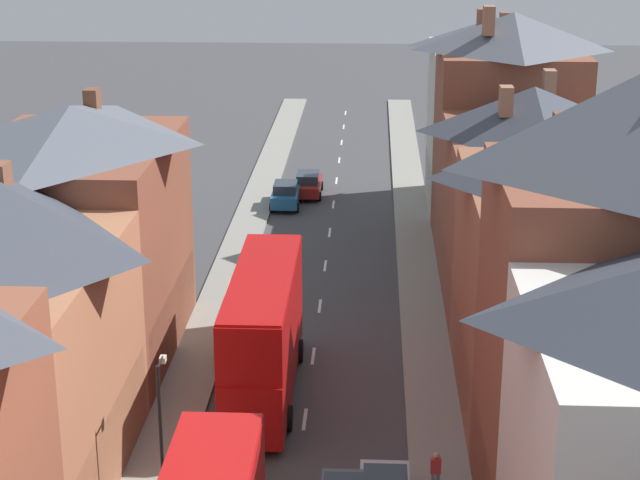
{
  "coord_description": "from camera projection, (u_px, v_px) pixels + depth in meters",
  "views": [
    {
      "loc": [
        2.47,
        -13.75,
        20.05
      ],
      "look_at": [
        -0.3,
        42.15,
        1.45
      ],
      "focal_mm": 60.0,
      "sensor_mm": 36.0,
      "label": 1
    }
  ],
  "objects": [
    {
      "name": "pavement_right",
      "position": [
        420.0,
        292.0,
        55.23
      ],
      "size": [
        2.2,
        104.0,
        0.14
      ],
      "primitive_type": "cube",
      "color": "gray",
      "rests_on": "ground"
    },
    {
      "name": "delivery_van",
      "position": [
        245.0,
        322.0,
        48.2
      ],
      "size": [
        2.2,
        5.2,
        2.41
      ],
      "color": "silver",
      "rests_on": "ground"
    },
    {
      "name": "street_lamp",
      "position": [
        161.0,
        427.0,
        34.88
      ],
      "size": [
        0.2,
        1.12,
        5.5
      ],
      "color": "black",
      "rests_on": "ground"
    },
    {
      "name": "double_decker_bus_lead",
      "position": [
        263.0,
        332.0,
        43.42
      ],
      "size": [
        2.74,
        10.8,
        5.3
      ],
      "color": "#B70F0F",
      "rests_on": "ground"
    },
    {
      "name": "centre_line_dashes",
      "position": [
        320.0,
        306.0,
        53.59
      ],
      "size": [
        0.14,
        97.8,
        0.01
      ],
      "color": "silver",
      "rests_on": "ground"
    },
    {
      "name": "car_near_silver",
      "position": [
        308.0,
        184.0,
        72.5
      ],
      "size": [
        1.9,
        4.28,
        1.61
      ],
      "color": "maroon",
      "rests_on": "ground"
    },
    {
      "name": "pavement_left",
      "position": [
        224.0,
        289.0,
        55.71
      ],
      "size": [
        2.2,
        104.0,
        0.14
      ],
      "primitive_type": "cube",
      "color": "gray",
      "rests_on": "ground"
    },
    {
      "name": "terrace_row_right",
      "position": [
        581.0,
        288.0,
        38.94
      ],
      "size": [
        8.0,
        71.75,
        14.92
      ],
      "color": "brown",
      "rests_on": "ground"
    },
    {
      "name": "pedestrian_mid_left",
      "position": [
        436.0,
        471.0,
        36.51
      ],
      "size": [
        0.36,
        0.22,
        1.61
      ],
      "color": "gray",
      "rests_on": "pavement_right"
    },
    {
      "name": "car_mid_black",
      "position": [
        286.0,
        195.0,
        69.86
      ],
      "size": [
        1.9,
        3.94,
        1.68
      ],
      "color": "#236093",
      "rests_on": "ground"
    }
  ]
}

